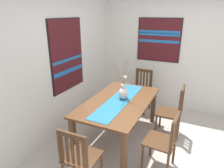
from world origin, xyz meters
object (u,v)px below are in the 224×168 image
object	(u,v)px
painting_on_back_wall	(67,55)
chair_0	(173,111)
centerpiece_vase	(123,92)
chair_1	(141,90)
chair_2	(80,157)
dining_table	(119,106)
painting_on_side_wall	(159,40)
chair_3	(164,141)

from	to	relation	value
painting_on_back_wall	chair_0	bearing A→B (deg)	-77.15
centerpiece_vase	chair_1	world-z (taller)	centerpiece_vase
chair_0	chair_2	distance (m)	1.93
dining_table	painting_on_back_wall	size ratio (longest dim) A/B	1.35
centerpiece_vase	chair_2	distance (m)	1.43
chair_0	chair_2	xyz separation A→B (m)	(-1.74, 0.84, -0.01)
painting_on_side_wall	dining_table	bearing A→B (deg)	171.84
chair_0	painting_on_back_wall	distance (m)	2.19
chair_1	chair_2	bearing A→B (deg)	179.78
chair_0	chair_2	world-z (taller)	chair_0
chair_1	painting_on_back_wall	distance (m)	1.88
chair_1	centerpiece_vase	bearing A→B (deg)	-179.52
chair_0	chair_3	distance (m)	0.94
centerpiece_vase	chair_3	world-z (taller)	centerpiece_vase
centerpiece_vase	chair_1	size ratio (longest dim) A/B	0.77
chair_3	painting_on_side_wall	xyz separation A→B (m)	(2.15, 0.65, 1.12)
chair_1	chair_3	xyz separation A→B (m)	(-1.71, -0.86, -0.03)
chair_1	painting_on_side_wall	xyz separation A→B (m)	(0.44, -0.21, 1.09)
painting_on_side_wall	chair_3	bearing A→B (deg)	-163.08
dining_table	chair_0	size ratio (longest dim) A/B	1.82
chair_0	painting_on_back_wall	bearing A→B (deg)	102.85
centerpiece_vase	painting_on_back_wall	bearing A→B (deg)	93.80
painting_on_back_wall	centerpiece_vase	bearing A→B (deg)	-86.20
dining_table	chair_2	xyz separation A→B (m)	(-1.28, -0.02, -0.15)
chair_0	painting_on_back_wall	size ratio (longest dim) A/B	0.74
chair_2	chair_3	xyz separation A→B (m)	(0.81, -0.87, -0.02)
centerpiece_vase	chair_1	xyz separation A→B (m)	(1.14, 0.01, -0.37)
chair_1	chair_3	world-z (taller)	chair_1
centerpiece_vase	chair_2	size ratio (longest dim) A/B	0.80
painting_on_side_wall	chair_2	bearing A→B (deg)	175.71
chair_0	chair_1	bearing A→B (deg)	46.98
chair_3	dining_table	bearing A→B (deg)	62.20
dining_table	chair_3	xyz separation A→B (m)	(-0.47, -0.89, -0.16)
chair_0	chair_2	size ratio (longest dim) A/B	1.06
dining_table	chair_3	bearing A→B (deg)	-117.80
chair_2	chair_0	bearing A→B (deg)	-25.77
dining_table	painting_on_back_wall	xyz separation A→B (m)	(0.02, 1.07, 0.80)
centerpiece_vase	dining_table	bearing A→B (deg)	158.71
chair_0	chair_1	size ratio (longest dim) A/B	1.02
chair_2	painting_on_back_wall	bearing A→B (deg)	39.91
centerpiece_vase	chair_0	bearing A→B (deg)	-65.96
dining_table	painting_on_back_wall	bearing A→B (deg)	88.75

